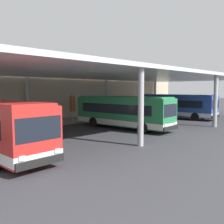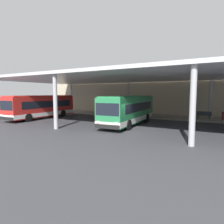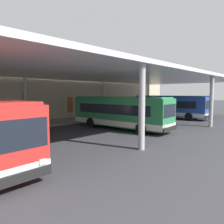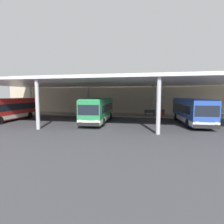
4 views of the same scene
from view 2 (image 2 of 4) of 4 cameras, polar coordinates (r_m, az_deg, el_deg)
name	(u,v)px [view 2 (image 2 of 4)]	position (r m, az deg, el deg)	size (l,w,h in m)	color
ground_plane	(124,131)	(18.23, 3.61, -5.47)	(200.00, 200.00, 0.00)	#3D3D42
platform_kerb	(161,117)	(29.08, 14.05, -1.36)	(42.00, 4.50, 0.18)	gray
station_building_facade	(167,91)	(32.03, 15.84, 5.95)	(48.00, 1.60, 7.69)	#C1B293
canopy_shelter	(146,77)	(23.03, 9.93, 10.00)	(40.00, 17.00, 5.55)	silver
bus_nearest_bay	(42,106)	(28.80, -19.78, 1.55)	(3.02, 10.62, 3.17)	red
bus_second_bay	(129,110)	(21.76, 4.97, 0.70)	(3.21, 10.67, 3.17)	#28844C
bench_waiting	(204,115)	(28.07, 25.16, -0.78)	(1.80, 0.45, 0.92)	#383D47
trash_bin	(224,116)	(27.96, 29.75, -0.97)	(0.52, 0.52, 0.98)	maroon
banner_sign	(146,104)	(28.77, 9.94, 2.43)	(0.70, 0.12, 3.20)	#B2B2B7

